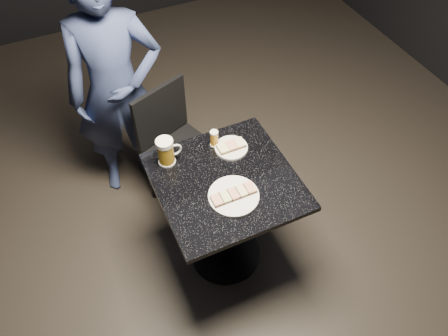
# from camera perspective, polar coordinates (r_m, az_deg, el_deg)

# --- Properties ---
(floor) EXTENTS (6.00, 6.00, 0.00)m
(floor) POSITION_cam_1_polar(r_m,az_deg,el_deg) (2.84, 0.17, -11.06)
(floor) COLOR black
(floor) RESTS_ON ground
(plate_large) EXTENTS (0.25, 0.25, 0.01)m
(plate_large) POSITION_cam_1_polar(r_m,az_deg,el_deg) (2.15, 1.27, -3.68)
(plate_large) COLOR white
(plate_large) RESTS_ON table
(plate_small) EXTENTS (0.18, 0.18, 0.01)m
(plate_small) POSITION_cam_1_polar(r_m,az_deg,el_deg) (2.35, 0.95, 2.64)
(plate_small) COLOR silver
(plate_small) RESTS_ON table
(patron) EXTENTS (0.64, 0.49, 1.60)m
(patron) POSITION_cam_1_polar(r_m,az_deg,el_deg) (2.71, -13.82, 9.75)
(patron) COLOR navy
(patron) RESTS_ON floor
(table) EXTENTS (0.70, 0.70, 0.75)m
(table) POSITION_cam_1_polar(r_m,az_deg,el_deg) (2.41, 0.20, -5.14)
(table) COLOR black
(table) RESTS_ON floor
(beer_mug) EXTENTS (0.13, 0.09, 0.16)m
(beer_mug) POSITION_cam_1_polar(r_m,az_deg,el_deg) (2.26, -7.56, 2.16)
(beer_mug) COLOR silver
(beer_mug) RESTS_ON table
(beer_tumbler) EXTENTS (0.05, 0.05, 0.10)m
(beer_tumbler) POSITION_cam_1_polar(r_m,az_deg,el_deg) (2.35, -1.28, 3.89)
(beer_tumbler) COLOR white
(beer_tumbler) RESTS_ON table
(chair) EXTENTS (0.50, 0.50, 0.86)m
(chair) POSITION_cam_1_polar(r_m,az_deg,el_deg) (2.76, -6.40, 3.34)
(chair) COLOR black
(chair) RESTS_ON floor
(canapes_on_plate_large) EXTENTS (0.23, 0.07, 0.02)m
(canapes_on_plate_large) POSITION_cam_1_polar(r_m,az_deg,el_deg) (2.13, 1.27, -3.42)
(canapes_on_plate_large) COLOR #4C3521
(canapes_on_plate_large) RESTS_ON plate_large
(canapes_on_plate_small) EXTENTS (0.15, 0.07, 0.02)m
(canapes_on_plate_small) POSITION_cam_1_polar(r_m,az_deg,el_deg) (2.34, 0.96, 2.92)
(canapes_on_plate_small) COLOR #4C3521
(canapes_on_plate_small) RESTS_ON plate_small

